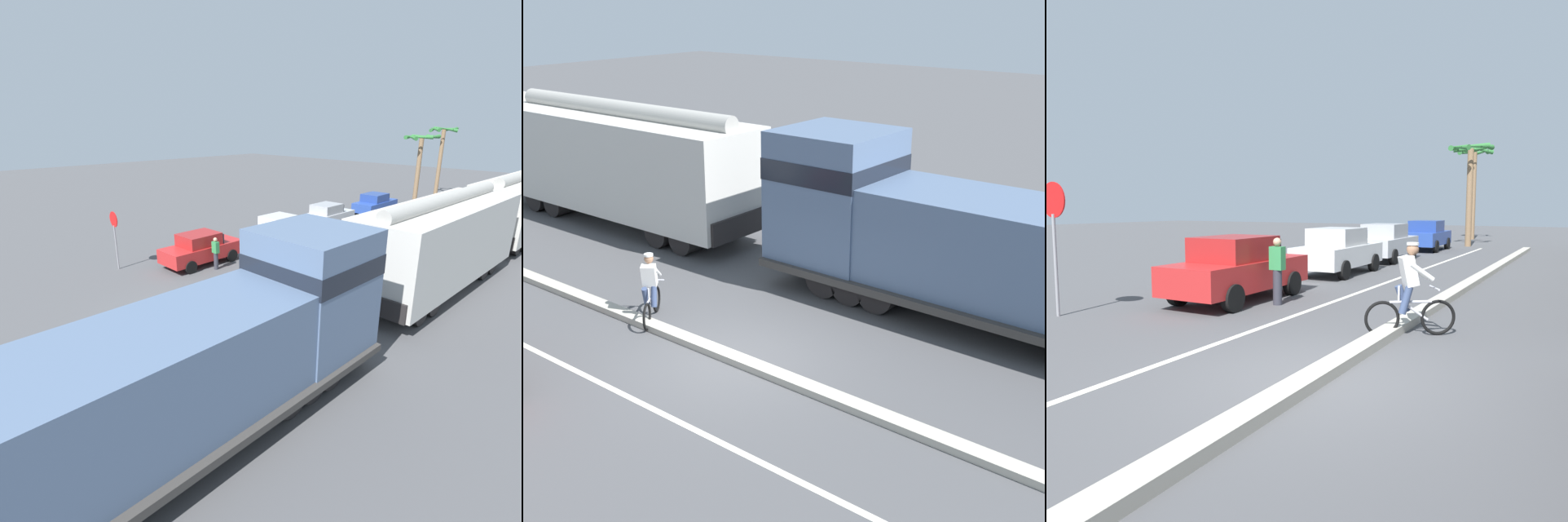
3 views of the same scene
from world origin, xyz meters
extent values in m
plane|color=#4C4C4F|center=(0.00, 0.00, 0.00)|extent=(120.00, 120.00, 0.00)
cube|color=#B2AD9E|center=(0.00, 6.00, 0.08)|extent=(0.36, 36.00, 0.16)
cube|color=silver|center=(-2.40, 6.00, 0.00)|extent=(0.14, 36.00, 0.01)
cube|color=red|center=(-4.61, 4.23, 0.67)|extent=(1.75, 4.22, 0.70)
cube|color=maroon|center=(-4.61, 4.08, 1.32)|extent=(1.52, 1.92, 0.60)
cube|color=#1E232D|center=(-4.62, 5.08, 1.27)|extent=(1.43, 0.14, 0.51)
cylinder|color=black|center=(-5.43, 5.52, 0.32)|extent=(0.23, 0.64, 0.64)
cylinder|color=black|center=(-3.82, 5.54, 0.32)|extent=(0.23, 0.64, 0.64)
cylinder|color=black|center=(-5.40, 2.91, 0.32)|extent=(0.23, 0.64, 0.64)
cylinder|color=black|center=(-3.78, 2.93, 0.32)|extent=(0.23, 0.64, 0.64)
cube|color=silver|center=(-4.64, 10.07, 0.67)|extent=(1.75, 4.22, 0.70)
cube|color=beige|center=(-4.64, 9.92, 1.32)|extent=(1.52, 1.92, 0.60)
cube|color=#1E232D|center=(-4.65, 10.92, 1.27)|extent=(1.43, 0.14, 0.51)
cylinder|color=black|center=(-5.46, 11.36, 0.32)|extent=(0.23, 0.64, 0.64)
cylinder|color=black|center=(-3.85, 11.38, 0.32)|extent=(0.23, 0.64, 0.64)
cylinder|color=black|center=(-5.43, 8.76, 0.32)|extent=(0.23, 0.64, 0.64)
cylinder|color=black|center=(-3.82, 8.78, 0.32)|extent=(0.23, 0.64, 0.64)
cube|color=#B7BABF|center=(-4.78, 15.06, 0.67)|extent=(1.77, 4.23, 0.70)
cube|color=#9C9EA2|center=(-4.78, 14.91, 1.32)|extent=(1.53, 1.93, 0.60)
cube|color=#1E232D|center=(-4.80, 15.91, 1.27)|extent=(1.43, 0.15, 0.51)
cylinder|color=black|center=(-5.62, 16.35, 0.32)|extent=(0.23, 0.64, 0.64)
cylinder|color=black|center=(-4.00, 16.38, 0.32)|extent=(0.23, 0.64, 0.64)
cylinder|color=black|center=(-5.57, 13.75, 0.32)|extent=(0.23, 0.64, 0.64)
cylinder|color=black|center=(-3.95, 13.78, 0.32)|extent=(0.23, 0.64, 0.64)
cube|color=#28479E|center=(-4.76, 21.25, 0.67)|extent=(1.81, 4.24, 0.70)
cube|color=navy|center=(-4.76, 21.10, 1.32)|extent=(1.55, 1.94, 0.60)
cube|color=#1E232D|center=(-4.78, 22.10, 1.27)|extent=(1.43, 0.16, 0.51)
cylinder|color=black|center=(-5.60, 22.53, 0.32)|extent=(0.24, 0.65, 0.64)
cylinder|color=black|center=(-3.99, 22.57, 0.32)|extent=(0.24, 0.65, 0.64)
cylinder|color=black|center=(-5.54, 19.93, 0.32)|extent=(0.24, 0.65, 0.64)
cylinder|color=black|center=(-3.92, 19.97, 0.32)|extent=(0.24, 0.65, 0.64)
torus|color=black|center=(0.75, 3.18, 0.33)|extent=(0.57, 0.43, 0.66)
torus|color=black|center=(-0.10, 2.57, 0.33)|extent=(0.57, 0.43, 0.66)
cylinder|color=silver|center=(0.33, 2.88, 0.63)|extent=(0.67, 0.50, 0.05)
cylinder|color=silver|center=(0.41, 2.94, 0.45)|extent=(0.42, 0.32, 0.36)
cylinder|color=silver|center=(0.15, 2.75, 0.78)|extent=(0.04, 0.04, 0.30)
cylinder|color=silver|center=(0.69, 3.14, 0.88)|extent=(0.31, 0.41, 0.04)
cylinder|color=#38476B|center=(0.17, 2.89, 0.68)|extent=(0.33, 0.29, 0.52)
cylinder|color=#38476B|center=(0.29, 2.73, 0.68)|extent=(0.30, 0.27, 0.52)
cube|color=white|center=(0.28, 2.85, 1.20)|extent=(0.46, 0.47, 0.57)
sphere|color=#9E7051|center=(0.34, 2.89, 1.59)|extent=(0.22, 0.22, 0.22)
cylinder|color=white|center=(0.34, 2.89, 1.69)|extent=(0.22, 0.22, 0.05)
cylinder|color=white|center=(0.36, 3.10, 1.20)|extent=(0.43, 0.34, 0.36)
cylinder|color=white|center=(0.54, 2.83, 1.20)|extent=(0.43, 0.34, 0.36)
cylinder|color=gray|center=(-6.84, 0.76, 1.10)|extent=(0.07, 0.07, 2.20)
cylinder|color=red|center=(-6.84, 0.78, 2.50)|extent=(0.76, 0.03, 0.76)
cylinder|color=white|center=(-6.84, 0.79, 2.50)|extent=(0.48, 0.02, 0.48)
cylinder|color=#846647|center=(-3.41, 25.16, 2.88)|extent=(0.36, 0.36, 5.76)
cone|color=#2D7033|center=(-2.52, 25.00, 5.81)|extent=(0.64, 1.84, 0.40)
cone|color=#2D7033|center=(-2.84, 25.86, 5.81)|extent=(1.60, 1.38, 0.33)
cone|color=#2D7033|center=(-3.70, 26.01, 5.81)|extent=(1.81, 0.89, 0.34)
cone|color=#2D7033|center=(-4.30, 25.24, 5.81)|extent=(0.48, 1.84, 0.42)
cone|color=#2D7033|center=(-3.96, 24.46, 5.81)|extent=(1.63, 1.38, 0.53)
cone|color=#2D7033|center=(-3.11, 24.31, 5.81)|extent=(1.81, 0.90, 0.34)
cylinder|color=#846647|center=(-4.63, 32.18, 3.14)|extent=(0.36, 0.36, 6.28)
cone|color=#2D7033|center=(-3.74, 32.35, 6.33)|extent=(0.65, 1.83, 0.32)
cone|color=#2D7033|center=(-4.25, 32.99, 6.33)|extent=(1.79, 1.07, 0.52)
cone|color=#2D7033|center=(-5.02, 32.99, 6.33)|extent=(1.77, 1.08, 0.40)
cone|color=#2D7033|center=(-5.53, 32.11, 6.33)|extent=(0.45, 1.85, 0.61)
cone|color=#2D7033|center=(-5.21, 31.49, 6.33)|extent=(1.60, 1.43, 0.53)
cone|color=#2D7033|center=(-4.06, 31.48, 6.33)|extent=(1.62, 1.40, 0.62)
cylinder|color=#33333D|center=(-3.40, 4.18, 0.42)|extent=(0.22, 0.22, 0.85)
cube|color=#338C4C|center=(-3.40, 4.18, 1.13)|extent=(0.34, 0.22, 0.56)
sphere|color=tan|center=(-3.40, 4.18, 1.52)|extent=(0.20, 0.20, 0.20)
camera|label=1|loc=(11.66, -7.48, 6.88)|focal=28.00mm
camera|label=2|loc=(-10.30, -9.62, 7.58)|focal=50.00mm
camera|label=3|loc=(3.18, -5.98, 2.35)|focal=35.00mm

